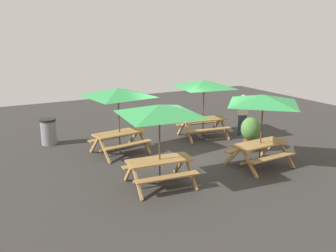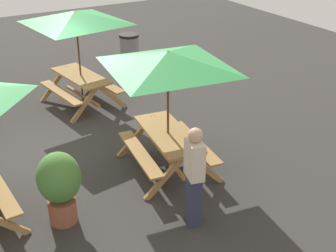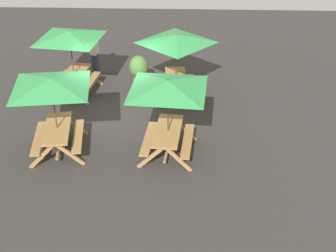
{
  "view_description": "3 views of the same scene",
  "coord_description": "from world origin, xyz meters",
  "px_view_note": "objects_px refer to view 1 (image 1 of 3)",
  "views": [
    {
      "loc": [
        -6.16,
        -10.34,
        4.25
      ],
      "look_at": [
        -0.15,
        0.92,
        0.9
      ],
      "focal_mm": 40.0,
      "sensor_mm": 36.0,
      "label": 1
    },
    {
      "loc": [
        8.4,
        -2.06,
        4.68
      ],
      "look_at": [
        1.87,
        1.73,
        0.9
      ],
      "focal_mm": 50.0,
      "sensor_mm": 36.0,
      "label": 2
    },
    {
      "loc": [
        -12.88,
        -2.11,
        7.55
      ],
      "look_at": [
        -1.8,
        -1.7,
        0.9
      ],
      "focal_mm": 50.0,
      "sensor_mm": 36.0,
      "label": 3
    }
  ],
  "objects_px": {
    "picnic_table_3": "(118,97)",
    "picnic_table_2": "(263,105)",
    "picnic_table_0": "(159,116)",
    "trash_bin_gray": "(49,132)",
    "potted_plant_0": "(250,132)",
    "picnic_table_1": "(204,88)",
    "person_standing": "(243,114)"
  },
  "relations": [
    {
      "from": "picnic_table_0",
      "to": "potted_plant_0",
      "type": "relative_size",
      "value": 2.3
    },
    {
      "from": "picnic_table_3",
      "to": "trash_bin_gray",
      "type": "relative_size",
      "value": 2.86
    },
    {
      "from": "picnic_table_2",
      "to": "potted_plant_0",
      "type": "distance_m",
      "value": 1.99
    },
    {
      "from": "picnic_table_3",
      "to": "person_standing",
      "type": "relative_size",
      "value": 1.68
    },
    {
      "from": "trash_bin_gray",
      "to": "potted_plant_0",
      "type": "distance_m",
      "value": 7.43
    },
    {
      "from": "picnic_table_0",
      "to": "person_standing",
      "type": "xyz_separation_m",
      "value": [
        5.26,
        2.95,
        -1.1
      ]
    },
    {
      "from": "picnic_table_3",
      "to": "picnic_table_2",
      "type": "bearing_deg",
      "value": -51.63
    },
    {
      "from": "picnic_table_0",
      "to": "person_standing",
      "type": "bearing_deg",
      "value": 34.13
    },
    {
      "from": "picnic_table_1",
      "to": "person_standing",
      "type": "relative_size",
      "value": 1.68
    },
    {
      "from": "picnic_table_2",
      "to": "trash_bin_gray",
      "type": "height_order",
      "value": "picnic_table_2"
    },
    {
      "from": "picnic_table_1",
      "to": "picnic_table_0",
      "type": "bearing_deg",
      "value": -129.34
    },
    {
      "from": "picnic_table_0",
      "to": "trash_bin_gray",
      "type": "relative_size",
      "value": 2.88
    },
    {
      "from": "picnic_table_3",
      "to": "trash_bin_gray",
      "type": "height_order",
      "value": "picnic_table_3"
    },
    {
      "from": "potted_plant_0",
      "to": "picnic_table_1",
      "type": "bearing_deg",
      "value": 103.34
    },
    {
      "from": "potted_plant_0",
      "to": "trash_bin_gray",
      "type": "bearing_deg",
      "value": 145.92
    },
    {
      "from": "picnic_table_0",
      "to": "picnic_table_3",
      "type": "distance_m",
      "value": 3.12
    },
    {
      "from": "picnic_table_2",
      "to": "person_standing",
      "type": "bearing_deg",
      "value": 56.71
    },
    {
      "from": "picnic_table_1",
      "to": "person_standing",
      "type": "xyz_separation_m",
      "value": [
        1.59,
        -0.47,
        -1.1
      ]
    },
    {
      "from": "person_standing",
      "to": "trash_bin_gray",
      "type": "bearing_deg",
      "value": 174.83
    },
    {
      "from": "picnic_table_3",
      "to": "potted_plant_0",
      "type": "bearing_deg",
      "value": -32.98
    },
    {
      "from": "picnic_table_1",
      "to": "picnic_table_2",
      "type": "relative_size",
      "value": 1.2
    },
    {
      "from": "trash_bin_gray",
      "to": "person_standing",
      "type": "relative_size",
      "value": 0.59
    },
    {
      "from": "picnic_table_0",
      "to": "picnic_table_3",
      "type": "height_order",
      "value": "same"
    },
    {
      "from": "picnic_table_1",
      "to": "person_standing",
      "type": "height_order",
      "value": "picnic_table_1"
    },
    {
      "from": "potted_plant_0",
      "to": "person_standing",
      "type": "bearing_deg",
      "value": 58.7
    },
    {
      "from": "picnic_table_0",
      "to": "trash_bin_gray",
      "type": "height_order",
      "value": "picnic_table_0"
    },
    {
      "from": "picnic_table_3",
      "to": "trash_bin_gray",
      "type": "bearing_deg",
      "value": 123.11
    },
    {
      "from": "picnic_table_1",
      "to": "picnic_table_2",
      "type": "bearing_deg",
      "value": -85.52
    },
    {
      "from": "picnic_table_2",
      "to": "person_standing",
      "type": "height_order",
      "value": "picnic_table_2"
    },
    {
      "from": "picnic_table_0",
      "to": "picnic_table_1",
      "type": "bearing_deg",
      "value": 47.82
    },
    {
      "from": "picnic_table_3",
      "to": "picnic_table_0",
      "type": "bearing_deg",
      "value": -98.73
    },
    {
      "from": "picnic_table_1",
      "to": "trash_bin_gray",
      "type": "distance_m",
      "value": 6.14
    }
  ]
}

